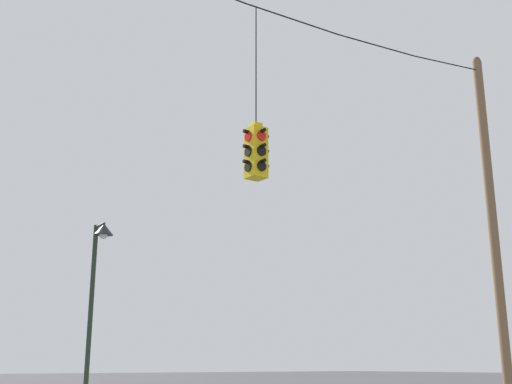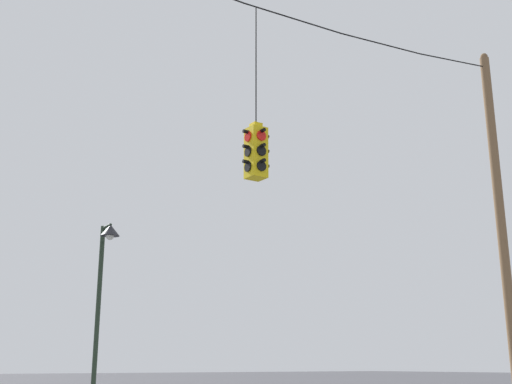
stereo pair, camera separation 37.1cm
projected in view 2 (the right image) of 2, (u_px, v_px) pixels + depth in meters
utility_pole_right at (501, 227)px, 16.01m from camera, size 0.24×0.24×9.51m
traffic_light_near_right_pole at (256, 151)px, 12.23m from camera, size 0.58×0.58×3.63m
street_lamp at (104, 274)px, 16.16m from camera, size 0.48×0.83×4.90m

